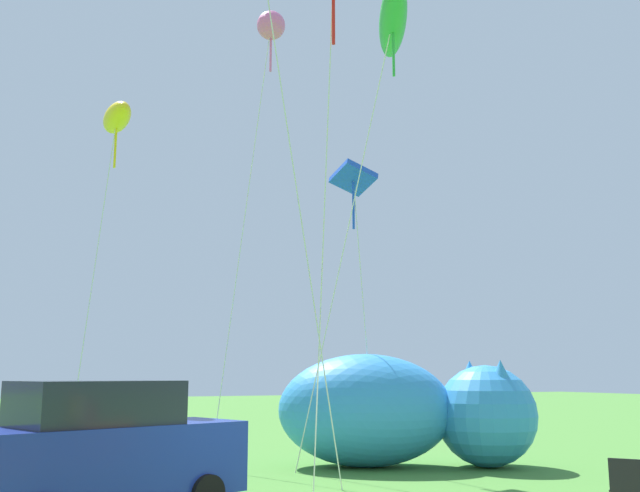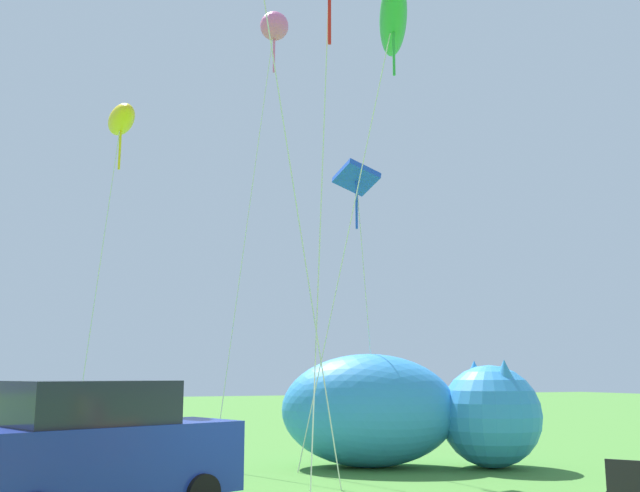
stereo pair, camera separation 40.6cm
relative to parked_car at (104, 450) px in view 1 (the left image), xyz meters
name	(u,v)px [view 1 (the left image)]	position (x,y,z in m)	size (l,w,h in m)	color
parked_car	(104,450)	(0.00, 0.00, 0.00)	(4.55, 2.95, 2.04)	navy
folding_chair	(629,485)	(7.21, -3.42, -0.49)	(0.75, 0.75, 0.89)	black
inflatable_cat	(400,414)	(7.20, 3.24, 0.21)	(6.17, 4.47, 2.62)	#338CD8
kite_blue_box	(354,183)	(6.23, 3.63, 5.85)	(1.02, 0.91, 7.33)	silver
kite_yellow_hero	(117,119)	(0.74, 5.95, 7.46)	(1.10, 1.98, 8.83)	silver
kite_pink_octopus	(271,29)	(4.41, 4.83, 10.16)	(1.79, 0.76, 11.63)	silver
kite_green_fish	(393,22)	(5.84, 0.94, 8.80)	(2.22, 3.91, 10.32)	silver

